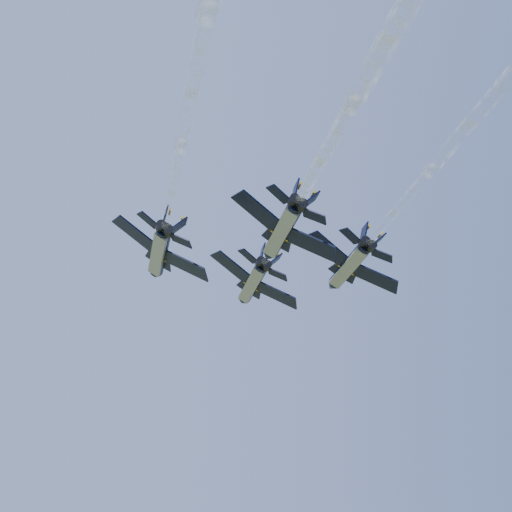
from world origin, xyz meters
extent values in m
cylinder|color=black|center=(-1.93, 13.06, 106.94)|extent=(2.92, 13.45, 2.35)
cone|color=black|center=(-1.59, 21.05, 106.94)|extent=(2.46, 2.72, 2.35)
ellipsoid|color=black|center=(-1.50, 16.47, 107.42)|extent=(1.37, 2.47, 1.22)
cube|color=gray|center=(-2.27, 13.08, 106.38)|extent=(2.04, 12.05, 1.16)
cube|color=black|center=(-4.96, 12.38, 108.61)|extent=(5.79, 4.48, 3.15)
cube|color=#E3A20B|center=(-4.84, 14.09, 108.70)|extent=(4.90, 1.68, 3.09)
cube|color=black|center=(0.92, 12.13, 105.10)|extent=(5.92, 4.81, 3.15)
cube|color=#E3A20B|center=(1.05, 13.84, 105.19)|extent=(4.80, 2.07, 3.09)
cube|color=black|center=(-4.02, 6.77, 108.03)|extent=(2.73, 2.30, 1.46)
cube|color=black|center=(-0.39, 6.61, 105.86)|extent=(2.78, 2.43, 1.46)
cube|color=black|center=(-2.19, 7.39, 108.59)|extent=(0.83, 2.25, 2.59)
cube|color=black|center=(-0.72, 7.33, 107.72)|extent=(2.17, 2.30, 1.85)
cylinder|color=black|center=(-2.68, 6.00, 107.09)|extent=(1.57, 1.27, 1.52)
cylinder|color=black|center=(-1.90, 5.97, 106.62)|extent=(1.57, 1.27, 1.52)
cylinder|color=black|center=(-15.13, 4.14, 106.94)|extent=(2.92, 13.45, 2.35)
cone|color=black|center=(-14.79, 12.13, 106.94)|extent=(2.46, 2.72, 2.35)
ellipsoid|color=black|center=(-14.70, 7.56, 107.42)|extent=(1.37, 2.47, 1.22)
cube|color=gray|center=(-15.46, 4.16, 106.38)|extent=(2.04, 12.05, 1.16)
cube|color=black|center=(-18.16, 3.47, 108.61)|extent=(5.79, 4.48, 3.15)
cube|color=#E3A20B|center=(-18.03, 5.18, 108.70)|extent=(4.90, 1.68, 3.09)
cube|color=black|center=(-12.27, 3.21, 105.10)|extent=(5.92, 4.81, 3.15)
cube|color=#E3A20B|center=(-12.15, 4.92, 105.19)|extent=(4.80, 2.07, 3.09)
cube|color=black|center=(-17.22, -2.15, 108.03)|extent=(2.73, 2.30, 1.46)
cube|color=black|center=(-13.58, -2.31, 105.86)|extent=(2.78, 2.43, 1.46)
cube|color=black|center=(-15.38, -1.53, 108.59)|extent=(0.83, 2.25, 2.59)
cube|color=black|center=(-13.91, -1.59, 107.72)|extent=(2.17, 2.30, 1.85)
cylinder|color=black|center=(-15.87, -2.92, 107.09)|extent=(1.57, 1.27, 1.52)
cylinder|color=black|center=(-15.09, -2.95, 106.62)|extent=(1.57, 1.27, 1.52)
cylinder|color=black|center=(8.19, 3.80, 106.94)|extent=(2.92, 13.45, 2.35)
cone|color=black|center=(8.54, 11.79, 106.94)|extent=(2.46, 2.72, 2.35)
ellipsoid|color=black|center=(8.62, 7.21, 107.42)|extent=(1.37, 2.47, 1.22)
cube|color=gray|center=(7.86, 3.82, 106.38)|extent=(2.04, 12.05, 1.16)
cube|color=black|center=(5.17, 3.12, 108.61)|extent=(5.79, 4.48, 3.15)
cube|color=#E3A20B|center=(5.29, 4.83, 108.70)|extent=(4.90, 1.68, 3.09)
cube|color=black|center=(11.05, 2.87, 105.10)|extent=(5.92, 4.81, 3.15)
cube|color=#E3A20B|center=(11.18, 4.58, 105.19)|extent=(4.80, 2.07, 3.09)
cube|color=black|center=(6.10, -2.50, 108.03)|extent=(2.73, 2.30, 1.46)
cube|color=black|center=(9.74, -2.65, 105.86)|extent=(2.78, 2.43, 1.46)
cube|color=black|center=(7.94, -1.87, 108.59)|extent=(0.83, 2.25, 2.59)
cube|color=black|center=(9.41, -1.93, 107.72)|extent=(2.17, 2.30, 1.85)
cylinder|color=black|center=(7.45, -3.26, 107.09)|extent=(1.57, 1.27, 1.52)
cylinder|color=black|center=(8.23, -3.29, 106.62)|extent=(1.57, 1.27, 1.52)
cylinder|color=black|center=(-2.80, -5.67, 106.94)|extent=(2.92, 13.45, 2.35)
cone|color=black|center=(-2.46, 2.31, 106.94)|extent=(2.46, 2.72, 2.35)
ellipsoid|color=black|center=(-2.37, -2.26, 107.42)|extent=(1.37, 2.47, 1.22)
cube|color=gray|center=(-3.13, -5.66, 106.38)|extent=(2.04, 12.05, 1.16)
cube|color=black|center=(-5.83, -6.35, 108.61)|extent=(5.79, 4.48, 3.15)
cube|color=#E3A20B|center=(-5.70, -4.64, 108.70)|extent=(4.90, 1.68, 3.09)
cube|color=black|center=(0.06, -6.60, 105.10)|extent=(5.92, 4.81, 3.15)
cube|color=#E3A20B|center=(0.18, -4.89, 105.19)|extent=(4.80, 2.07, 3.09)
cube|color=black|center=(-4.89, -11.97, 108.03)|extent=(2.73, 2.30, 1.46)
cube|color=black|center=(-1.25, -12.12, 105.86)|extent=(2.78, 2.43, 1.46)
cube|color=black|center=(-3.05, -11.34, 108.59)|extent=(0.83, 2.25, 2.59)
cube|color=black|center=(-1.58, -11.40, 107.72)|extent=(2.17, 2.30, 1.85)
cylinder|color=black|center=(-3.54, -12.73, 107.09)|extent=(1.57, 1.27, 1.52)
cylinder|color=black|center=(-2.76, -12.77, 106.62)|extent=(1.57, 1.27, 1.52)
cylinder|color=white|center=(-2.63, -3.32, 106.94)|extent=(2.07, 19.36, 1.24)
cylinder|color=white|center=(-3.41, -21.54, 106.94)|extent=(2.54, 19.38, 1.71)
cylinder|color=white|center=(-4.19, -39.75, 106.94)|extent=(3.09, 19.41, 2.27)
cylinder|color=white|center=(-15.83, -12.24, 106.94)|extent=(2.07, 19.36, 1.24)
cylinder|color=white|center=(-16.61, -30.46, 106.94)|extent=(2.54, 19.38, 1.71)
cylinder|color=white|center=(7.49, -12.58, 106.94)|extent=(2.07, 19.36, 1.24)
cylinder|color=white|center=(6.72, -30.80, 106.94)|extent=(2.54, 19.38, 1.71)
cylinder|color=white|center=(-3.50, -22.06, 106.94)|extent=(2.07, 19.36, 1.24)
cylinder|color=white|center=(-4.28, -40.27, 106.94)|extent=(2.54, 19.38, 1.71)
camera|label=1|loc=(-23.13, -82.36, 75.00)|focal=55.00mm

